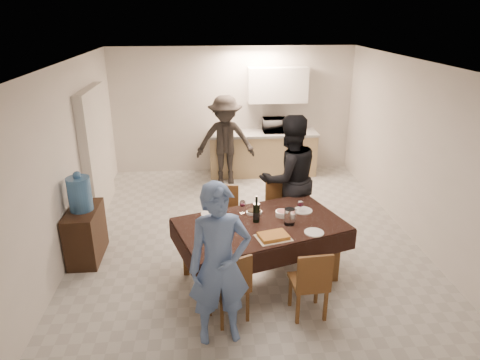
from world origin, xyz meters
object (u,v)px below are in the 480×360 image
object	(u,v)px
savoury_tart	(273,236)
person_kitchen	(225,141)
water_jug	(80,194)
water_pitcher	(290,217)
person_far	(289,179)
person_near	(220,266)
dining_table	(261,226)
console	(86,234)
microwave	(276,125)
wine_bottle	(256,209)

from	to	relation	value
savoury_tart	person_kitchen	size ratio (longest dim) A/B	0.22
water_jug	person_kitchen	distance (m)	3.38
water_pitcher	savoury_tart	bearing A→B (deg)	-127.15
water_jug	savoury_tart	world-z (taller)	water_jug
person_far	water_pitcher	bearing A→B (deg)	61.74
person_far	person_near	bearing A→B (deg)	44.40
dining_table	savoury_tart	xyz separation A→B (m)	(0.10, -0.38, 0.06)
water_jug	water_pitcher	distance (m)	2.80
water_jug	dining_table	bearing A→B (deg)	-16.29
water_pitcher	person_near	size ratio (longest dim) A/B	0.12
console	microwave	world-z (taller)	microwave
wine_bottle	person_near	xyz separation A→B (m)	(-0.50, -1.10, -0.08)
console	water_pitcher	world-z (taller)	water_pitcher
console	person_near	distance (m)	2.55
water_jug	person_far	bearing A→B (deg)	7.17
console	water_jug	distance (m)	0.60
water_jug	person_kitchen	world-z (taller)	person_kitchen
water_jug	wine_bottle	bearing A→B (deg)	-15.47
water_jug	person_far	xyz separation A→B (m)	(2.90, 0.36, -0.02)
person_near	person_kitchen	bearing A→B (deg)	79.08
water_pitcher	savoury_tart	size ratio (longest dim) A/B	0.53
savoury_tart	microwave	xyz separation A→B (m)	(0.70, 4.18, 0.24)
water_jug	person_near	world-z (taller)	person_near
water_jug	person_near	xyz separation A→B (m)	(1.80, -1.74, -0.09)
console	microwave	distance (m)	4.48
dining_table	person_kitchen	xyz separation A→B (m)	(-0.27, 3.35, 0.13)
water_pitcher	person_near	xyz separation A→B (m)	(-0.90, -1.00, -0.01)
wine_bottle	water_pitcher	xyz separation A→B (m)	(0.40, -0.10, -0.07)
savoury_tart	dining_table	bearing A→B (deg)	104.74
savoury_tart	water_jug	bearing A→B (deg)	156.47
wine_bottle	person_far	xyz separation A→B (m)	(0.60, 1.00, -0.01)
console	microwave	size ratio (longest dim) A/B	1.53
water_jug	person_near	size ratio (longest dim) A/B	0.26
wine_bottle	person_near	distance (m)	1.21
water_pitcher	person_kitchen	distance (m)	3.45
dining_table	person_far	xyz separation A→B (m)	(0.55, 1.05, 0.20)
wine_bottle	savoury_tart	world-z (taller)	wine_bottle
dining_table	console	size ratio (longest dim) A/B	2.85
person_kitchen	person_near	bearing A→B (deg)	-93.68
microwave	person_far	size ratio (longest dim) A/B	0.27
water_pitcher	console	bearing A→B (deg)	164.74
savoury_tart	wine_bottle	bearing A→B (deg)	109.23
person_near	person_far	xyz separation A→B (m)	(1.10, 2.10, 0.08)
savoury_tart	console	bearing A→B (deg)	156.47
water_pitcher	microwave	world-z (taller)	microwave
savoury_tart	person_near	size ratio (longest dim) A/B	0.22
console	person_far	xyz separation A→B (m)	(2.90, 0.36, 0.58)
wine_bottle	person_kitchen	xyz separation A→B (m)	(-0.22, 3.30, -0.08)
wine_bottle	person_kitchen	size ratio (longest dim) A/B	0.20
console	water_pitcher	xyz separation A→B (m)	(2.70, -0.74, 0.52)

